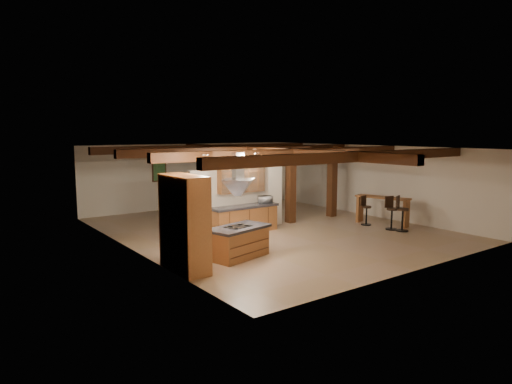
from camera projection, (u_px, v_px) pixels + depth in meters
ground at (269, 229)px, 16.22m from camera, size 12.00×12.00×0.00m
room_walls at (270, 180)px, 15.98m from camera, size 12.00×12.00×12.00m
ceiling_beams at (270, 152)px, 15.85m from camera, size 10.00×12.00×0.28m
timber_posts at (312, 175)px, 17.84m from camera, size 2.50×0.30×2.90m
partition_wall at (238, 199)px, 15.89m from camera, size 3.80×0.18×2.20m
pantry_cabinet at (184, 223)px, 11.26m from camera, size 0.67×1.60×2.40m
back_counter at (244, 219)px, 15.66m from camera, size 2.50×0.66×0.94m
upper_display_cabinet at (241, 179)px, 15.64m from camera, size 1.80×0.36×0.95m
range_hood at (238, 194)px, 12.35m from camera, size 1.10×1.10×1.40m
back_windows at (241, 171)px, 22.41m from camera, size 2.70×0.07×1.70m
framed_art at (159, 172)px, 19.88m from camera, size 0.65×0.05×0.85m
recessed_cans at (241, 152)px, 12.81m from camera, size 3.16×2.46×0.03m
kitchen_island at (238, 242)px, 12.53m from camera, size 1.95×1.35×0.88m
dining_table at (219, 209)px, 18.64m from camera, size 1.83×1.03×0.64m
sofa at (250, 196)px, 22.38m from camera, size 2.09×1.37×0.57m
microwave at (265, 200)px, 16.11m from camera, size 0.52×0.41×0.25m
bar_counter at (382, 206)px, 16.94m from camera, size 1.03×2.07×1.05m
side_table at (276, 196)px, 22.61m from camera, size 0.56×0.56×0.56m
table_lamp at (276, 186)px, 22.55m from camera, size 0.28×0.28×0.33m
bar_stool_a at (401, 213)px, 15.84m from camera, size 0.46×0.47×1.23m
bar_stool_b at (391, 213)px, 16.11m from camera, size 0.42×0.44×1.17m
bar_stool_c at (366, 210)px, 16.92m from camera, size 0.38×0.38×1.08m
dining_chairs at (219, 203)px, 18.61m from camera, size 1.81×1.81×1.07m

